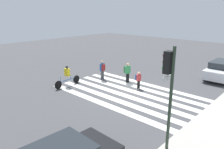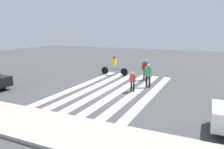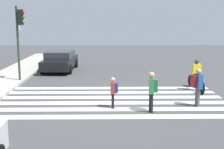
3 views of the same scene
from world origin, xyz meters
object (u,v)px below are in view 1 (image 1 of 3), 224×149
(pedestrian_adult_tall_backpack, at_px, (138,79))
(pedestrian_child_with_backpack, at_px, (127,71))
(pedestrian_adult_blue_shirt, at_px, (102,69))
(traffic_light, at_px, (169,80))
(car_parked_silver_sedan, at_px, (222,70))
(cyclist_far_lane, at_px, (67,75))

(pedestrian_adult_tall_backpack, height_order, pedestrian_child_with_backpack, pedestrian_child_with_backpack)
(pedestrian_adult_blue_shirt, distance_m, pedestrian_adult_tall_backpack, 3.45)
(traffic_light, bearing_deg, car_parked_silver_sedan, -173.22)
(pedestrian_adult_blue_shirt, distance_m, pedestrian_child_with_backpack, 2.11)
(traffic_light, relative_size, pedestrian_adult_blue_shirt, 2.72)
(pedestrian_child_with_backpack, height_order, car_parked_silver_sedan, pedestrian_child_with_backpack)
(traffic_light, height_order, pedestrian_adult_tall_backpack, traffic_light)
(traffic_light, xyz_separation_m, pedestrian_adult_blue_shirt, (-5.05, -8.57, -2.08))
(car_parked_silver_sedan, bearing_deg, pedestrian_adult_blue_shirt, -46.71)
(cyclist_far_lane, bearing_deg, traffic_light, 73.10)
(traffic_light, relative_size, car_parked_silver_sedan, 0.94)
(car_parked_silver_sedan, bearing_deg, pedestrian_child_with_backpack, -40.97)
(cyclist_far_lane, relative_size, car_parked_silver_sedan, 0.52)
(traffic_light, xyz_separation_m, car_parked_silver_sedan, (-12.01, -1.43, -2.25))
(pedestrian_child_with_backpack, xyz_separation_m, car_parked_silver_sedan, (-6.17, 5.18, -0.16))
(traffic_light, xyz_separation_m, pedestrian_child_with_backpack, (-5.84, -6.60, -2.08))
(pedestrian_child_with_backpack, bearing_deg, pedestrian_adult_tall_backpack, 78.11)
(pedestrian_adult_tall_backpack, bearing_deg, traffic_light, 50.71)
(cyclist_far_lane, bearing_deg, car_parked_silver_sedan, 137.17)
(traffic_light, distance_m, car_parked_silver_sedan, 12.30)
(pedestrian_adult_tall_backpack, distance_m, car_parked_silver_sedan, 7.67)
(pedestrian_adult_blue_shirt, height_order, pedestrian_adult_tall_backpack, pedestrian_adult_blue_shirt)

